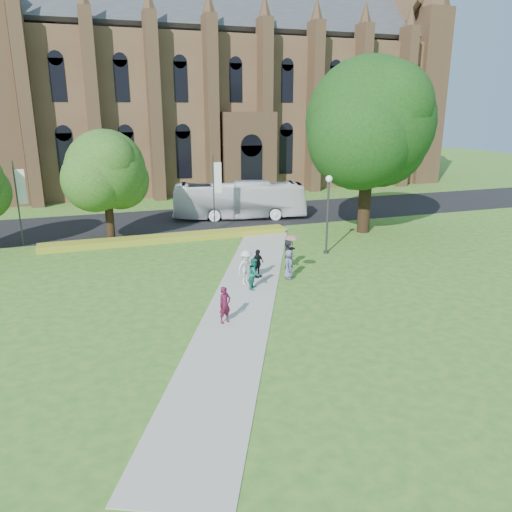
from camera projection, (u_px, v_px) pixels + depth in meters
name	position (u px, v px, depth m)	size (l,w,h in m)	color
ground	(252.00, 300.00, 25.45)	(160.00, 160.00, 0.00)	#306C20
road	(179.00, 220.00, 43.56)	(160.00, 10.00, 0.02)	black
footpath	(245.00, 293.00, 26.35)	(3.20, 30.00, 0.04)	#B2B2A8
flower_hedge	(169.00, 238.00, 36.71)	(18.00, 1.40, 0.45)	gold
cathedral	(225.00, 77.00, 60.85)	(52.60, 18.25, 28.00)	brown
streetlamp	(328.00, 205.00, 32.75)	(0.44, 0.44, 5.24)	#38383D
large_tree	(370.00, 123.00, 37.09)	(9.60, 9.60, 13.20)	#332114
street_tree_1	(106.00, 170.00, 35.21)	(5.60, 5.60, 8.05)	#332114
banner_pole_0	(215.00, 188.00, 38.91)	(0.70, 0.10, 6.00)	#38383D
banner_pole_1	(19.00, 199.00, 34.52)	(0.70, 0.10, 6.00)	#38383D
tour_coach	(239.00, 200.00, 43.81)	(2.71, 11.60, 3.23)	silver
pedestrian_0	(225.00, 305.00, 22.50)	(0.62, 0.41, 1.71)	#4F1229
pedestrian_1	(254.00, 273.00, 26.78)	(0.83, 0.65, 1.71)	#156D59
pedestrian_2	(246.00, 267.00, 27.45)	(1.25, 0.72, 1.93)	silver
pedestrian_3	(257.00, 263.00, 28.55)	(0.98, 0.41, 1.67)	black
pedestrian_4	(289.00, 264.00, 28.37)	(0.83, 0.54, 1.70)	slate
pedestrian_5	(289.00, 253.00, 30.37)	(1.70, 0.54, 1.84)	#23262B
parasol	(291.00, 243.00, 28.17)	(0.83, 0.83, 0.73)	#EDA7B1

